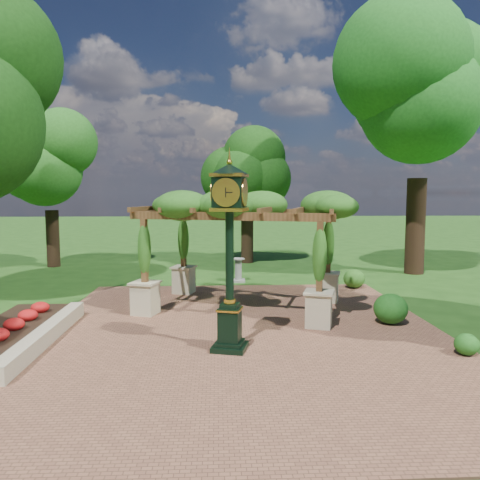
{
  "coord_description": "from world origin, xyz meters",
  "views": [
    {
      "loc": [
        -0.64,
        -10.22,
        3.48
      ],
      "look_at": [
        0.0,
        2.5,
        2.2
      ],
      "focal_mm": 35.0,
      "sensor_mm": 36.0,
      "label": 1
    }
  ],
  "objects": [
    {
      "name": "ground",
      "position": [
        0.0,
        0.0,
        0.0
      ],
      "size": [
        120.0,
        120.0,
        0.0
      ],
      "primitive_type": "plane",
      "color": "#1E4714",
      "rests_on": "ground"
    },
    {
      "name": "brick_plaza",
      "position": [
        0.0,
        1.0,
        0.02
      ],
      "size": [
        10.0,
        12.0,
        0.04
      ],
      "primitive_type": "cube",
      "color": "brown",
      "rests_on": "ground"
    },
    {
      "name": "border_wall",
      "position": [
        -4.6,
        0.5,
        0.2
      ],
      "size": [
        0.35,
        5.0,
        0.4
      ],
      "primitive_type": "cube",
      "color": "#C6B793",
      "rests_on": "ground"
    },
    {
      "name": "flower_bed",
      "position": [
        -5.5,
        0.5,
        0.18
      ],
      "size": [
        1.5,
        5.0,
        0.36
      ],
      "primitive_type": "cube",
      "color": "red",
      "rests_on": "ground"
    },
    {
      "name": "pedestal_clock",
      "position": [
        -0.36,
        -0.19,
        2.49
      ],
      "size": [
        1.0,
        1.0,
        4.15
      ],
      "rotation": [
        0.0,
        0.0,
        -0.26
      ],
      "color": "black",
      "rests_on": "brick_plaza"
    },
    {
      "name": "pergola",
      "position": [
        0.1,
        3.63,
        2.94
      ],
      "size": [
        6.49,
        5.1,
        3.58
      ],
      "rotation": [
        0.0,
        0.0,
        -0.31
      ],
      "color": "beige",
      "rests_on": "brick_plaza"
    },
    {
      "name": "sundial",
      "position": [
        0.21,
        7.93,
        0.41
      ],
      "size": [
        0.52,
        0.52,
        0.93
      ],
      "rotation": [
        0.0,
        0.0,
        -0.0
      ],
      "color": "gray",
      "rests_on": "ground"
    },
    {
      "name": "shrub_front",
      "position": [
        4.68,
        -0.79,
        0.27
      ],
      "size": [
        0.67,
        0.67,
        0.46
      ],
      "primitive_type": "ellipsoid",
      "rotation": [
        0.0,
        0.0,
        0.39
      ],
      "color": "#205C1A",
      "rests_on": "brick_plaza"
    },
    {
      "name": "shrub_mid",
      "position": [
        3.95,
        1.66,
        0.44
      ],
      "size": [
        1.0,
        1.0,
        0.8
      ],
      "primitive_type": "ellipsoid",
      "rotation": [
        0.0,
        0.0,
        -0.13
      ],
      "color": "#1C5518",
      "rests_on": "brick_plaza"
    },
    {
      "name": "shrub_back",
      "position": [
        4.34,
        6.3,
        0.38
      ],
      "size": [
        0.89,
        0.89,
        0.69
      ],
      "primitive_type": "ellipsoid",
      "rotation": [
        0.0,
        0.0,
        -0.18
      ],
      "color": "#2B601B",
      "rests_on": "brick_plaza"
    },
    {
      "name": "tree_west_far",
      "position": [
        -8.39,
        12.21,
        4.71
      ],
      "size": [
        3.16,
        3.16,
        6.9
      ],
      "color": "black",
      "rests_on": "ground"
    },
    {
      "name": "tree_north",
      "position": [
        0.89,
        13.02,
        4.6
      ],
      "size": [
        3.17,
        3.17,
        6.74
      ],
      "color": "#302013",
      "rests_on": "ground"
    },
    {
      "name": "tree_east_far",
      "position": [
        7.92,
        9.46,
        7.27
      ],
      "size": [
        4.9,
        4.9,
        10.61
      ],
      "color": "#321F13",
      "rests_on": "ground"
    }
  ]
}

